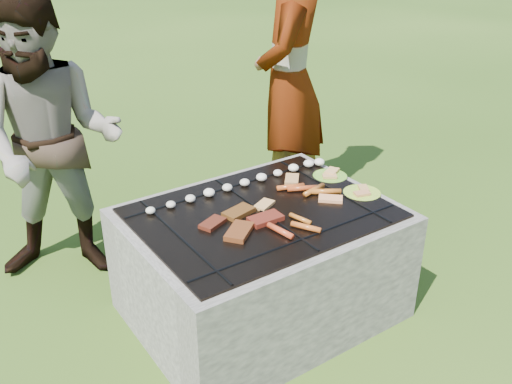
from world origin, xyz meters
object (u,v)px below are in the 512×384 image
at_px(fire_pit, 261,267).
at_px(plate_far, 330,176).
at_px(plate_near, 362,193).
at_px(bystander, 52,144).
at_px(cook, 290,82).

bearing_deg(fire_pit, plate_far, 13.18).
distance_m(fire_pit, plate_near, 0.66).
bearing_deg(fire_pit, plate_near, -12.71).
bearing_deg(bystander, cook, 24.08).
xyz_separation_m(plate_far, cook, (0.23, 0.68, 0.34)).
distance_m(fire_pit, bystander, 1.32).
relative_size(fire_pit, plate_near, 6.29).
bearing_deg(plate_near, plate_far, 89.45).
bearing_deg(plate_far, fire_pit, -166.82).
distance_m(plate_near, bystander, 1.70).
height_order(cook, bystander, cook).
relative_size(plate_far, bystander, 0.15).
height_order(plate_far, bystander, bystander).
bearing_deg(cook, bystander, -50.01).
height_order(plate_far, plate_near, plate_far).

